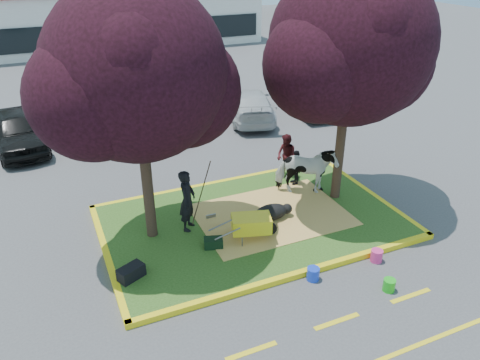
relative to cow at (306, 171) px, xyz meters
name	(u,v)px	position (x,y,z in m)	size (l,w,h in m)	color
ground	(253,224)	(-2.13, -0.74, -0.92)	(90.00, 90.00, 0.00)	#424244
median_island	(253,221)	(-2.13, -0.74, -0.85)	(8.00, 5.00, 0.15)	#274917
curb_near	(298,274)	(-2.13, -3.32, -0.85)	(8.30, 0.16, 0.15)	yellow
curb_far	(220,183)	(-2.13, 1.84, -0.85)	(8.30, 0.16, 0.15)	yellow
curb_left	(107,256)	(-6.21, -0.74, -0.85)	(0.16, 5.30, 0.15)	yellow
curb_right	(370,194)	(1.95, -0.74, -0.85)	(0.16, 5.30, 0.15)	yellow
straw_bedding	(272,215)	(-1.53, -0.74, -0.77)	(4.20, 3.00, 0.01)	#DFAD5C
tree_purple_left	(138,80)	(-4.91, -0.36, 3.44)	(5.06, 4.20, 6.51)	black
tree_purple_right	(351,52)	(0.79, -0.56, 3.64)	(5.30, 4.40, 6.82)	black
fire_lane_stripe_a	(251,351)	(-4.13, -4.94, -0.92)	(1.10, 0.12, 0.01)	yellow
fire_lane_stripe_b	(337,321)	(-2.13, -4.94, -0.92)	(1.10, 0.12, 0.01)	yellow
fire_lane_stripe_c	(411,296)	(-0.13, -4.94, -0.92)	(1.10, 0.12, 0.01)	yellow
retail_building	(122,13)	(-0.13, 27.24, 1.33)	(20.40, 8.40, 4.40)	silver
cow	(306,171)	(0.00, 0.00, 0.00)	(0.83, 1.83, 1.54)	white
calf	(271,212)	(-1.64, -0.93, -0.56)	(0.99, 0.56, 0.43)	black
handler	(187,200)	(-3.93, -0.44, 0.10)	(0.63, 0.42, 1.73)	black
visitor_a	(286,156)	(0.02, 1.27, -0.03)	(0.72, 0.56, 1.48)	#411216
visitor_b	(296,167)	(0.06, 0.69, -0.19)	(0.69, 0.29, 1.17)	black
wheelbarrow	(252,224)	(-2.58, -1.62, -0.30)	(1.83, 0.88, 0.69)	black
gear_bag_dark	(131,272)	(-5.83, -1.94, -0.61)	(0.62, 0.34, 0.31)	black
gear_bag_green	(213,243)	(-3.63, -1.55, -0.64)	(0.48, 0.30, 0.26)	black
bucket_green	(389,285)	(-0.48, -4.59, -0.77)	(0.28, 0.28, 0.30)	green
bucket_pink	(377,256)	(-0.03, -3.57, -0.76)	(0.30, 0.30, 0.32)	#E13280
bucket_blue	(313,274)	(-1.87, -3.54, -0.76)	(0.30, 0.30, 0.32)	blue
car_black	(18,130)	(-8.03, 7.77, -0.18)	(1.76, 4.37, 1.49)	black
car_silver	(95,123)	(-5.23, 7.60, -0.23)	(1.46, 4.17, 1.38)	#999CA0
car_red	(145,114)	(-3.17, 7.69, -0.19)	(2.44, 5.29, 1.47)	#9A240C
car_white	(250,104)	(1.51, 7.31, -0.25)	(1.87, 4.61, 1.34)	silver
car_grey	(306,97)	(4.33, 7.17, -0.23)	(1.47, 4.21, 1.39)	#515358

